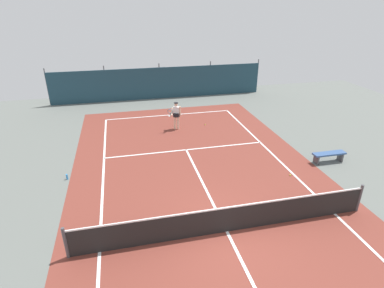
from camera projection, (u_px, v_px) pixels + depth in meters
The scene contains 10 objects.
ground_plane at pixel (227, 231), 10.40m from camera, with size 36.00×36.00×0.00m, color slate.
court_surface at pixel (227, 231), 10.40m from camera, with size 11.02×26.60×0.01m.
tennis_net at pixel (227, 219), 10.18m from camera, with size 10.12×0.10×1.10m.
back_fence at pixel (159, 88), 24.68m from camera, with size 16.30×0.98×2.70m.
tennis_player at pixel (176, 114), 18.28m from camera, with size 0.83×0.66×1.64m.
tennis_ball_near_player at pixel (290, 175), 13.69m from camera, with size 0.07×0.07×0.07m, color #CCDB33.
tennis_ball_midcourt at pixel (205, 125), 19.25m from camera, with size 0.07×0.07×0.07m, color #CCDB33.
parked_car at pixel (158, 79), 26.77m from camera, with size 2.15×4.27×1.68m.
courtside_bench at pixel (329, 155), 14.71m from camera, with size 1.60×0.40×0.49m.
water_bottle at pixel (67, 177), 13.38m from camera, with size 0.08×0.08×0.24m, color #338CD8.
Camera 1 is at (-3.00, -7.72, 7.03)m, focal length 29.12 mm.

